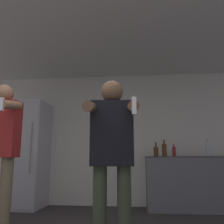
{
  "coord_description": "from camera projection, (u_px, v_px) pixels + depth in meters",
  "views": [
    {
      "loc": [
        0.76,
        -1.54,
        0.83
      ],
      "look_at": [
        0.54,
        0.74,
        1.28
      ],
      "focal_mm": 40.0,
      "sensor_mm": 36.0,
      "label": 1
    }
  ],
  "objects": [
    {
      "name": "bottle_short_whiskey",
      "position": [
        164.0,
        150.0,
        4.42
      ],
      "size": [
        0.08,
        0.08,
        0.31
      ],
      "color": "#563314",
      "rests_on": "counter"
    },
    {
      "name": "bottle_brown_liquor",
      "position": [
        208.0,
        149.0,
        4.35
      ],
      "size": [
        0.06,
        0.06,
        0.3
      ],
      "color": "silver",
      "rests_on": "counter"
    },
    {
      "name": "person_man_side",
      "position": [
        0.0,
        145.0,
        2.89
      ],
      "size": [
        0.5,
        0.48,
        1.74
      ],
      "color": "#75664C",
      "rests_on": "ground_plane"
    },
    {
      "name": "ceiling_slab",
      "position": [
        81.0,
        36.0,
        3.55
      ],
      "size": [
        7.0,
        3.87,
        0.05
      ],
      "color": "silver",
      "rests_on": "wall_back"
    },
    {
      "name": "wall_back",
      "position": [
        98.0,
        138.0,
        4.96
      ],
      "size": [
        7.0,
        0.06,
        2.55
      ],
      "color": "silver",
      "rests_on": "ground_plane"
    },
    {
      "name": "bottle_tall_gin",
      "position": [
        174.0,
        151.0,
        4.4
      ],
      "size": [
        0.06,
        0.06,
        0.24
      ],
      "color": "maroon",
      "rests_on": "counter"
    },
    {
      "name": "bottle_clear_vodka",
      "position": [
        156.0,
        151.0,
        4.43
      ],
      "size": [
        0.08,
        0.08,
        0.28
      ],
      "color": "#563314",
      "rests_on": "counter"
    },
    {
      "name": "person_woman_foreground",
      "position": [
        112.0,
        148.0,
        2.25
      ],
      "size": [
        0.48,
        0.5,
        1.58
      ],
      "color": "#38422D",
      "rests_on": "ground_plane"
    },
    {
      "name": "refrigerator",
      "position": [
        28.0,
        154.0,
        4.64
      ],
      "size": [
        0.63,
        0.75,
        1.93
      ],
      "color": "silver",
      "rests_on": "ground_plane"
    },
    {
      "name": "counter",
      "position": [
        193.0,
        183.0,
        4.32
      ],
      "size": [
        1.62,
        0.63,
        0.91
      ],
      "color": "slate",
      "rests_on": "ground_plane"
    }
  ]
}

